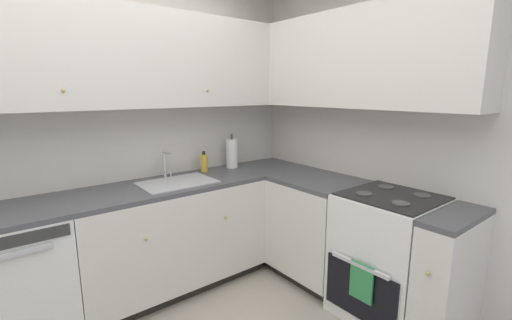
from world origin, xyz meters
name	(u,v)px	position (x,y,z in m)	size (l,w,h in m)	color
wall_back	(97,132)	(0.00, 1.51, 1.31)	(3.65, 0.05, 2.62)	silver
wall_right	(404,133)	(1.80, 0.00, 1.31)	(0.05, 3.06, 2.62)	silver
dishwasher	(18,281)	(-0.63, 1.18, 0.43)	(0.60, 0.63, 0.86)	white
lower_cabinets_back	(172,237)	(0.42, 1.18, 0.44)	(1.50, 0.62, 0.86)	silver
countertop_back	(169,185)	(0.42, 1.18, 0.88)	(2.70, 0.60, 0.04)	#4C4C51
lower_cabinets_right	(342,240)	(1.48, 0.28, 0.44)	(0.62, 1.54, 0.86)	silver
countertop_right	(344,187)	(1.47, 0.28, 0.88)	(0.60, 1.54, 0.03)	#4C4C51
oven_range	(388,255)	(1.49, -0.12, 0.46)	(0.68, 0.62, 1.05)	white
upper_cabinets_back	(134,59)	(0.26, 1.32, 1.86)	(2.38, 0.34, 0.73)	silver
upper_cabinets_right	(345,61)	(1.61, 0.44, 1.86)	(0.32, 2.09, 0.73)	silver
sink	(178,188)	(0.48, 1.15, 0.86)	(0.58, 0.40, 0.10)	#B7B7BC
faucet	(166,162)	(0.48, 1.36, 1.04)	(0.07, 0.16, 0.23)	silver
soap_bottle	(204,163)	(0.85, 1.36, 0.98)	(0.06, 0.06, 0.19)	gold
paper_towel_roll	(232,153)	(1.14, 1.34, 1.04)	(0.11, 0.11, 0.34)	white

